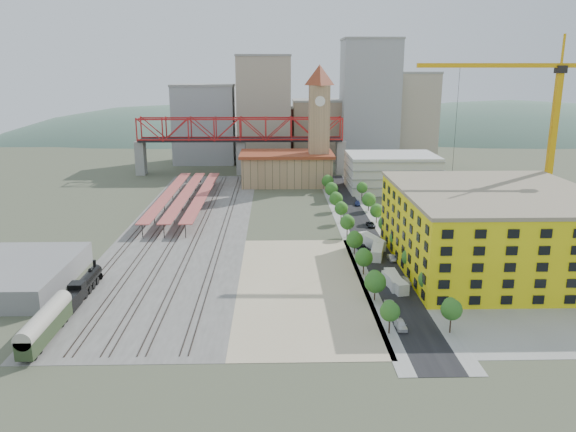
{
  "coord_description": "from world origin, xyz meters",
  "views": [
    {
      "loc": [
        -9.81,
        -146.59,
        45.88
      ],
      "look_at": [
        -6.55,
        -9.19,
        10.0
      ],
      "focal_mm": 35.0,
      "sensor_mm": 36.0,
      "label": 1
    }
  ],
  "objects_px": {
    "tower_crane": "(542,116)",
    "site_trailer_b": "(393,280)",
    "site_trailer_a": "(395,283)",
    "site_trailer_d": "(372,242)",
    "site_trailer_c": "(377,251)",
    "car_0": "(401,325)",
    "clock_tower": "(319,114)",
    "construction_building": "(494,229)",
    "locomotive": "(83,287)",
    "coach": "(45,324)"
  },
  "relations": [
    {
      "from": "construction_building",
      "to": "car_0",
      "type": "bearing_deg",
      "value": -131.18
    },
    {
      "from": "coach",
      "to": "site_trailer_c",
      "type": "height_order",
      "value": "coach"
    },
    {
      "from": "tower_crane",
      "to": "site_trailer_c",
      "type": "height_order",
      "value": "tower_crane"
    },
    {
      "from": "car_0",
      "to": "tower_crane",
      "type": "bearing_deg",
      "value": 48.21
    },
    {
      "from": "tower_crane",
      "to": "car_0",
      "type": "distance_m",
      "value": 83.04
    },
    {
      "from": "tower_crane",
      "to": "site_trailer_d",
      "type": "distance_m",
      "value": 57.34
    },
    {
      "from": "coach",
      "to": "tower_crane",
      "type": "relative_size",
      "value": 0.33
    },
    {
      "from": "construction_building",
      "to": "site_trailer_d",
      "type": "relative_size",
      "value": 4.86
    },
    {
      "from": "tower_crane",
      "to": "clock_tower",
      "type": "bearing_deg",
      "value": 125.88
    },
    {
      "from": "site_trailer_c",
      "to": "car_0",
      "type": "distance_m",
      "value": 40.95
    },
    {
      "from": "site_trailer_b",
      "to": "site_trailer_d",
      "type": "height_order",
      "value": "site_trailer_d"
    },
    {
      "from": "tower_crane",
      "to": "locomotive",
      "type": "bearing_deg",
      "value": -159.96
    },
    {
      "from": "coach",
      "to": "tower_crane",
      "type": "bearing_deg",
      "value": 28.38
    },
    {
      "from": "tower_crane",
      "to": "site_trailer_d",
      "type": "relative_size",
      "value": 5.29
    },
    {
      "from": "coach",
      "to": "site_trailer_c",
      "type": "xyz_separation_m",
      "value": [
        66.0,
        43.64,
        -1.64
      ]
    },
    {
      "from": "site_trailer_d",
      "to": "car_0",
      "type": "height_order",
      "value": "site_trailer_d"
    },
    {
      "from": "clock_tower",
      "to": "car_0",
      "type": "bearing_deg",
      "value": -87.85
    },
    {
      "from": "site_trailer_c",
      "to": "site_trailer_b",
      "type": "bearing_deg",
      "value": -75.76
    },
    {
      "from": "locomotive",
      "to": "coach",
      "type": "bearing_deg",
      "value": -90.0
    },
    {
      "from": "construction_building",
      "to": "site_trailer_b",
      "type": "height_order",
      "value": "construction_building"
    },
    {
      "from": "clock_tower",
      "to": "coach",
      "type": "relative_size",
      "value": 2.85
    },
    {
      "from": "clock_tower",
      "to": "site_trailer_a",
      "type": "bearing_deg",
      "value": -85.97
    },
    {
      "from": "site_trailer_c",
      "to": "site_trailer_d",
      "type": "height_order",
      "value": "site_trailer_d"
    },
    {
      "from": "tower_crane",
      "to": "site_trailer_b",
      "type": "distance_m",
      "value": 67.65
    },
    {
      "from": "coach",
      "to": "site_trailer_c",
      "type": "distance_m",
      "value": 79.14
    },
    {
      "from": "tower_crane",
      "to": "site_trailer_a",
      "type": "height_order",
      "value": "tower_crane"
    },
    {
      "from": "locomotive",
      "to": "site_trailer_b",
      "type": "distance_m",
      "value": 66.14
    },
    {
      "from": "car_0",
      "to": "clock_tower",
      "type": "bearing_deg",
      "value": 90.84
    },
    {
      "from": "tower_crane",
      "to": "site_trailer_c",
      "type": "relative_size",
      "value": 5.37
    },
    {
      "from": "car_0",
      "to": "site_trailer_b",
      "type": "bearing_deg",
      "value": 80.59
    },
    {
      "from": "locomotive",
      "to": "site_trailer_c",
      "type": "height_order",
      "value": "locomotive"
    },
    {
      "from": "site_trailer_a",
      "to": "car_0",
      "type": "distance_m",
      "value": 19.75
    },
    {
      "from": "site_trailer_a",
      "to": "site_trailer_c",
      "type": "xyz_separation_m",
      "value": [
        0.0,
        21.32,
        0.12
      ]
    },
    {
      "from": "site_trailer_c",
      "to": "site_trailer_d",
      "type": "xyz_separation_m",
      "value": [
        0.0,
        8.39,
        0.02
      ]
    },
    {
      "from": "locomotive",
      "to": "site_trailer_a",
      "type": "bearing_deg",
      "value": 2.27
    },
    {
      "from": "site_trailer_b",
      "to": "site_trailer_a",
      "type": "bearing_deg",
      "value": -90.58
    },
    {
      "from": "site_trailer_d",
      "to": "car_0",
      "type": "distance_m",
      "value": 49.32
    },
    {
      "from": "site_trailer_a",
      "to": "site_trailer_d",
      "type": "bearing_deg",
      "value": 78.32
    },
    {
      "from": "locomotive",
      "to": "car_0",
      "type": "bearing_deg",
      "value": -15.02
    },
    {
      "from": "clock_tower",
      "to": "tower_crane",
      "type": "xyz_separation_m",
      "value": [
        54.42,
        -75.23,
        5.25
      ]
    },
    {
      "from": "clock_tower",
      "to": "construction_building",
      "type": "height_order",
      "value": "clock_tower"
    },
    {
      "from": "tower_crane",
      "to": "site_trailer_d",
      "type": "height_order",
      "value": "tower_crane"
    },
    {
      "from": "clock_tower",
      "to": "site_trailer_b",
      "type": "height_order",
      "value": "clock_tower"
    },
    {
      "from": "construction_building",
      "to": "tower_crane",
      "type": "relative_size",
      "value": 0.92
    },
    {
      "from": "clock_tower",
      "to": "site_trailer_d",
      "type": "bearing_deg",
      "value": -84.55
    },
    {
      "from": "coach",
      "to": "car_0",
      "type": "bearing_deg",
      "value": 2.55
    },
    {
      "from": "clock_tower",
      "to": "construction_building",
      "type": "bearing_deg",
      "value": -71.22
    },
    {
      "from": "tower_crane",
      "to": "site_trailer_b",
      "type": "height_order",
      "value": "tower_crane"
    },
    {
      "from": "site_trailer_b",
      "to": "car_0",
      "type": "distance_m",
      "value": 21.32
    },
    {
      "from": "construction_building",
      "to": "site_trailer_b",
      "type": "bearing_deg",
      "value": -155.14
    }
  ]
}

